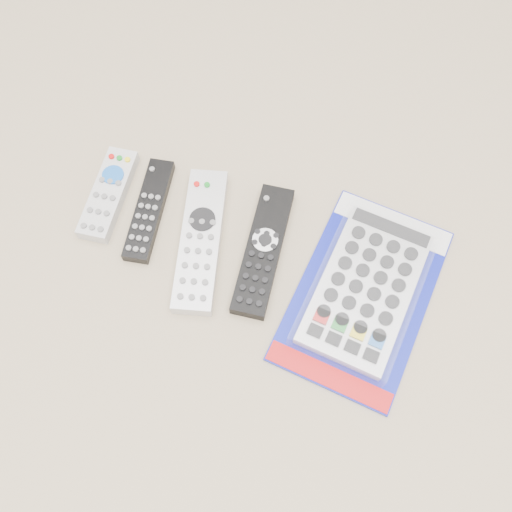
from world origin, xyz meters
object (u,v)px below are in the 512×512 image
(remote_small_grey, at_px, (108,194))
(remote_silver_dvd, at_px, (201,240))
(remote_slim_black, at_px, (149,210))
(jumbo_remote_packaged, at_px, (366,288))
(remote_large_black, at_px, (263,250))

(remote_small_grey, xyz_separation_m, remote_silver_dvd, (0.16, -0.04, 0.00))
(remote_small_grey, bearing_deg, remote_slim_black, -10.17)
(remote_silver_dvd, relative_size, jumbo_remote_packaged, 0.73)
(remote_small_grey, relative_size, remote_slim_black, 0.91)
(remote_small_grey, distance_m, remote_slim_black, 0.07)
(remote_silver_dvd, bearing_deg, jumbo_remote_packaged, -13.43)
(remote_small_grey, xyz_separation_m, remote_large_black, (0.26, -0.03, -0.00))
(remote_silver_dvd, bearing_deg, remote_small_grey, 156.03)
(remote_small_grey, distance_m, remote_large_black, 0.26)
(remote_slim_black, xyz_separation_m, remote_large_black, (0.19, -0.02, 0.00))
(remote_slim_black, height_order, remote_silver_dvd, remote_silver_dvd)
(remote_slim_black, bearing_deg, remote_silver_dvd, -22.72)
(jumbo_remote_packaged, bearing_deg, remote_large_black, -177.89)
(remote_large_black, bearing_deg, remote_silver_dvd, -176.40)
(remote_slim_black, height_order, jumbo_remote_packaged, jumbo_remote_packaged)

